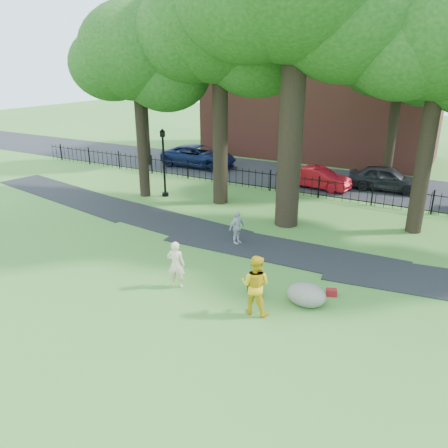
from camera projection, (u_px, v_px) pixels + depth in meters
The scene contains 16 objects.
ground at pixel (213, 285), 15.42m from camera, with size 120.00×120.00×0.00m, color #366E26.
footpath at pixel (281, 251), 18.15m from camera, with size 36.00×2.60×0.03m, color black.
street at pixel (337, 182), 28.51m from camera, with size 80.00×7.00×0.02m, color black.
iron_fence at pixel (319, 188), 25.03m from camera, with size 44.00×0.04×1.20m.
brick_building at pixel (321, 80), 34.78m from camera, with size 18.00×8.00×12.00m, color brown.
tree_row at pixel (318, 43), 19.20m from camera, with size 26.82×7.96×12.42m.
woman at pixel (176, 264), 15.03m from camera, with size 0.62×0.41×1.69m, color beige.
man at pixel (255, 285), 13.39m from camera, with size 0.94×0.74×1.94m, color gold.
pedestrian at pixel (237, 228), 18.64m from camera, with size 0.86×0.36×1.47m, color #AEAEB3.
boulder at pixel (307, 293), 14.10m from camera, with size 1.29×0.97×0.75m, color #5D584E.
lamppost at pixel (164, 164), 24.89m from camera, with size 0.39×0.39×3.91m.
backpack at pixel (255, 290), 14.71m from camera, with size 0.45×0.28×0.34m, color black.
red_bag at pixel (331, 292), 14.67m from camera, with size 0.35×0.22×0.24m, color maroon.
red_sedan at pixel (319, 178), 26.91m from camera, with size 1.38×3.95×1.30m, color #B00D18.
navy_van at pixel (199, 156), 32.43m from camera, with size 2.59×5.61×1.56m, color #0C163C.
grey_car at pixel (386, 178), 26.43m from camera, with size 1.77×4.41×1.50m, color black.
Camera 1 is at (7.00, -11.76, 7.42)m, focal length 35.00 mm.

